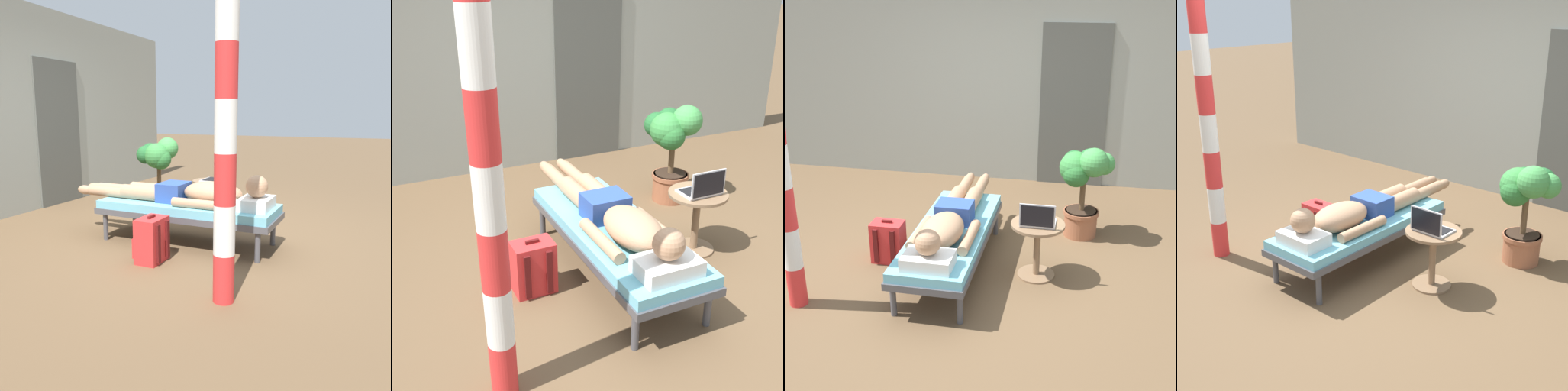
% 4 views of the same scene
% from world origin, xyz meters
% --- Properties ---
extents(ground_plane, '(40.00, 40.00, 0.00)m').
position_xyz_m(ground_plane, '(0.00, 0.00, 0.00)').
color(ground_plane, brown).
extents(house_wall_back, '(7.60, 0.20, 2.70)m').
position_xyz_m(house_wall_back, '(-0.22, 2.59, 1.35)').
color(house_wall_back, '#999E93').
rests_on(house_wall_back, ground).
extents(house_door_panel, '(0.84, 0.03, 2.04)m').
position_xyz_m(house_door_panel, '(0.74, 2.48, 1.02)').
color(house_door_panel, '#545651').
rests_on(house_door_panel, ground).
extents(lounge_chair, '(0.65, 1.83, 0.42)m').
position_xyz_m(lounge_chair, '(-0.22, -0.03, 0.35)').
color(lounge_chair, '#4C4C51').
rests_on(lounge_chair, ground).
extents(person_reclining, '(0.53, 2.17, 0.32)m').
position_xyz_m(person_reclining, '(-0.22, -0.07, 0.52)').
color(person_reclining, white).
rests_on(person_reclining, lounge_chair).
extents(side_table, '(0.48, 0.48, 0.52)m').
position_xyz_m(side_table, '(0.56, 0.01, 0.36)').
color(side_table, '#8C6B4C').
rests_on(side_table, ground).
extents(laptop, '(0.31, 0.24, 0.23)m').
position_xyz_m(laptop, '(0.56, -0.04, 0.58)').
color(laptop, silver).
rests_on(laptop, side_table).
extents(backpack, '(0.30, 0.26, 0.42)m').
position_xyz_m(backpack, '(-0.86, 0.02, 0.20)').
color(backpack, red).
rests_on(backpack, ground).
extents(potted_plant, '(0.55, 0.53, 0.99)m').
position_xyz_m(potted_plant, '(0.92, 0.95, 0.63)').
color(potted_plant, '#9E5B3D').
rests_on(potted_plant, ground).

